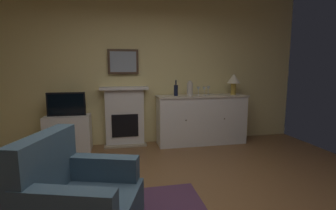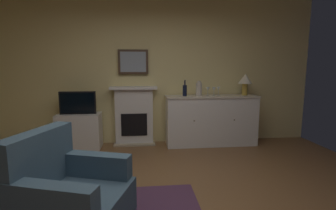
{
  "view_description": "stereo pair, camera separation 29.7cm",
  "coord_description": "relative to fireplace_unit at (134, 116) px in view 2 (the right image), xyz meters",
  "views": [
    {
      "loc": [
        -0.49,
        -2.25,
        1.44
      ],
      "look_at": [
        0.11,
        0.63,
        1.0
      ],
      "focal_mm": 26.63,
      "sensor_mm": 36.0,
      "label": 1
    },
    {
      "loc": [
        -0.19,
        -2.3,
        1.44
      ],
      "look_at": [
        0.11,
        0.63,
        1.0
      ],
      "focal_mm": 26.63,
      "sensor_mm": 36.0,
      "label": 2
    }
  ],
  "objects": [
    {
      "name": "armchair",
      "position": [
        -0.47,
        -2.64,
        -0.17
      ],
      "size": [
        1.0,
        0.97,
        0.92
      ],
      "color": "#3F596B",
      "rests_on": "ground_plane"
    },
    {
      "name": "table_lamp",
      "position": [
        2.08,
        -0.18,
        0.66
      ],
      "size": [
        0.26,
        0.26,
        0.4
      ],
      "color": "#B79338",
      "rests_on": "sideboard_cabinet"
    },
    {
      "name": "wine_bottle",
      "position": [
        0.94,
        -0.18,
        0.49
      ],
      "size": [
        0.08,
        0.08,
        0.29
      ],
      "color": "black",
      "rests_on": "sideboard_cabinet"
    },
    {
      "name": "framed_picture",
      "position": [
        -0.0,
        0.05,
        1.0
      ],
      "size": [
        0.55,
        0.04,
        0.45
      ],
      "color": "#473323"
    },
    {
      "name": "wall_rear",
      "position": [
        0.35,
        0.13,
        0.88
      ],
      "size": [
        6.22,
        0.06,
        2.85
      ],
      "primitive_type": "cube",
      "color": "#EAD68C",
      "rests_on": "ground_plane"
    },
    {
      "name": "fireplace_unit",
      "position": [
        0.0,
        0.0,
        0.0
      ],
      "size": [
        0.87,
        0.3,
        1.1
      ],
      "color": "white",
      "rests_on": "ground_plane"
    },
    {
      "name": "sideboard_cabinet",
      "position": [
        1.44,
        -0.18,
        -0.08
      ],
      "size": [
        1.71,
        0.49,
        0.93
      ],
      "color": "white",
      "rests_on": "ground_plane"
    },
    {
      "name": "wine_glass_center",
      "position": [
        1.46,
        -0.24,
        0.5
      ],
      "size": [
        0.07,
        0.07,
        0.16
      ],
      "color": "silver",
      "rests_on": "sideboard_cabinet"
    },
    {
      "name": "tv_cabinet",
      "position": [
        -0.98,
        -0.16,
        -0.23
      ],
      "size": [
        0.75,
        0.42,
        0.63
      ],
      "color": "white",
      "rests_on": "ground_plane"
    },
    {
      "name": "wine_glass_left",
      "position": [
        1.35,
        -0.22,
        0.5
      ],
      "size": [
        0.07,
        0.07,
        0.16
      ],
      "color": "silver",
      "rests_on": "sideboard_cabinet"
    },
    {
      "name": "tv_set",
      "position": [
        -0.98,
        -0.19,
        0.28
      ],
      "size": [
        0.62,
        0.07,
        0.4
      ],
      "color": "black",
      "rests_on": "tv_cabinet"
    },
    {
      "name": "wine_glass_right",
      "position": [
        1.57,
        -0.15,
        0.5
      ],
      "size": [
        0.07,
        0.07,
        0.16
      ],
      "color": "silver",
      "rests_on": "sideboard_cabinet"
    },
    {
      "name": "vase_decorative",
      "position": [
        1.19,
        -0.23,
        0.52
      ],
      "size": [
        0.11,
        0.11,
        0.28
      ],
      "color": "beige",
      "rests_on": "sideboard_cabinet"
    }
  ]
}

